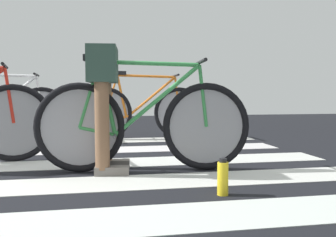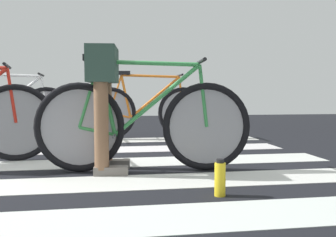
# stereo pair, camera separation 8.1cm
# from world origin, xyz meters

# --- Properties ---
(ground) EXTENTS (18.00, 14.00, 0.02)m
(ground) POSITION_xyz_m (0.00, 0.00, 0.01)
(ground) COLOR black
(crosswalk_markings) EXTENTS (5.47, 4.25, 0.00)m
(crosswalk_markings) POSITION_xyz_m (0.02, -0.22, 0.02)
(crosswalk_markings) COLOR silver
(crosswalk_markings) RESTS_ON ground
(bicycle_1_of_4) EXTENTS (1.73, 0.52, 0.93)m
(bicycle_1_of_4) POSITION_xyz_m (0.81, -0.23, 0.41)
(bicycle_1_of_4) COLOR black
(bicycle_1_of_4) RESTS_ON ground
(cyclist_1_of_4) EXTENTS (0.34, 0.43, 0.99)m
(cyclist_1_of_4) POSITION_xyz_m (0.50, -0.21, 0.66)
(cyclist_1_of_4) COLOR brown
(cyclist_1_of_4) RESTS_ON ground
(bicycle_3_of_4) EXTENTS (1.74, 0.52, 0.93)m
(bicycle_3_of_4) POSITION_xyz_m (1.03, 1.84, 0.41)
(bicycle_3_of_4) COLOR black
(bicycle_3_of_4) RESTS_ON ground
(bicycle_4_of_4) EXTENTS (1.74, 0.52, 0.93)m
(bicycle_4_of_4) POSITION_xyz_m (-0.83, 1.86, 0.41)
(bicycle_4_of_4) COLOR black
(bicycle_4_of_4) RESTS_ON ground
(water_bottle) EXTENTS (0.07, 0.07, 0.23)m
(water_bottle) POSITION_xyz_m (1.21, -1.01, 0.13)
(water_bottle) COLOR yellow
(water_bottle) RESTS_ON ground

